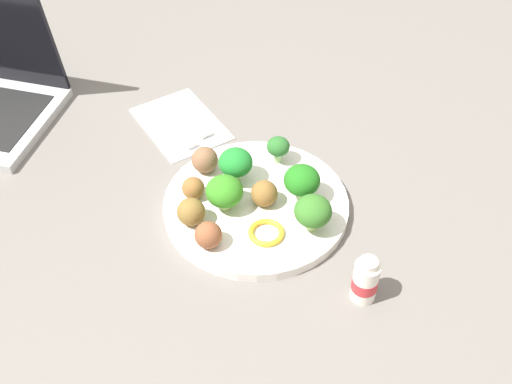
{
  "coord_description": "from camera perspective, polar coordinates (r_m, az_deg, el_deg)",
  "views": [
    {
      "loc": [
        0.56,
        -0.38,
        0.71
      ],
      "look_at": [
        0.0,
        0.0,
        0.04
      ],
      "focal_mm": 45.36,
      "sensor_mm": 36.0,
      "label": 1
    }
  ],
  "objects": [
    {
      "name": "broccoli_floret_center",
      "position": [
        0.91,
        5.05,
        -1.71
      ],
      "size": [
        0.05,
        0.05,
        0.06
      ],
      "color": "#ABCF74",
      "rests_on": "plate"
    },
    {
      "name": "napkin",
      "position": [
        1.14,
        -6.67,
        6.04
      ],
      "size": [
        0.17,
        0.13,
        0.01
      ],
      "primitive_type": "cube",
      "rotation": [
        0.0,
        0.0,
        -0.03
      ],
      "color": "white",
      "rests_on": "ground_plane"
    },
    {
      "name": "fork",
      "position": [
        1.14,
        -5.68,
        6.35
      ],
      "size": [
        0.12,
        0.02,
        0.01
      ],
      "color": "silver",
      "rests_on": "napkin"
    },
    {
      "name": "meatball_front_left",
      "position": [
        0.9,
        -4.23,
        -3.8
      ],
      "size": [
        0.04,
        0.04,
        0.04
      ],
      "primitive_type": "sphere",
      "color": "brown",
      "rests_on": "plate"
    },
    {
      "name": "meatball_center",
      "position": [
        0.93,
        -5.74,
        -1.76
      ],
      "size": [
        0.04,
        0.04,
        0.04
      ],
      "primitive_type": "sphere",
      "color": "brown",
      "rests_on": "plate"
    },
    {
      "name": "knife",
      "position": [
        1.13,
        -7.31,
        5.74
      ],
      "size": [
        0.15,
        0.02,
        0.01
      ],
      "color": "white",
      "rests_on": "napkin"
    },
    {
      "name": "broccoli_floret_near_rim",
      "position": [
        0.94,
        -2.81,
        0.03
      ],
      "size": [
        0.06,
        0.06,
        0.06
      ],
      "color": "#A3BC73",
      "rests_on": "plate"
    },
    {
      "name": "broccoli_floret_far_rim",
      "position": [
        1.02,
        1.97,
        3.98
      ],
      "size": [
        0.04,
        0.04,
        0.05
      ],
      "color": "#9DC781",
      "rests_on": "plate"
    },
    {
      "name": "plate",
      "position": [
        0.98,
        0.0,
        -1.16
      ],
      "size": [
        0.28,
        0.28,
        0.02
      ],
      "primitive_type": "cylinder",
      "color": "white",
      "rests_on": "ground_plane"
    },
    {
      "name": "ground_plane",
      "position": [
        0.98,
        0.0,
        -1.49
      ],
      "size": [
        4.0,
        4.0,
        0.0
      ],
      "primitive_type": "plane",
      "color": "slate"
    },
    {
      "name": "broccoli_floret_front_left",
      "position": [
        0.96,
        4.07,
        1.02
      ],
      "size": [
        0.05,
        0.05,
        0.06
      ],
      "color": "#9BB97B",
      "rests_on": "plate"
    },
    {
      "name": "meatball_mid_left",
      "position": [
        0.97,
        -5.56,
        0.35
      ],
      "size": [
        0.03,
        0.03,
        0.03
      ],
      "primitive_type": "sphere",
      "color": "brown",
      "rests_on": "plate"
    },
    {
      "name": "meatball_back_left",
      "position": [
        1.01,
        -4.54,
        2.85
      ],
      "size": [
        0.04,
        0.04,
        0.04
      ],
      "primitive_type": "sphere",
      "color": "brown",
      "rests_on": "plate"
    },
    {
      "name": "pepper_ring_front_left",
      "position": [
        0.93,
        0.9,
        -3.6
      ],
      "size": [
        0.06,
        0.06,
        0.01
      ],
      "primitive_type": "torus",
      "rotation": [
        0.0,
        0.0,
        1.65
      ],
      "color": "gold",
      "rests_on": "plate"
    },
    {
      "name": "broccoli_floret_front_right",
      "position": [
        0.98,
        -1.69,
        2.65
      ],
      "size": [
        0.05,
        0.05,
        0.06
      ],
      "color": "#92C068",
      "rests_on": "plate"
    },
    {
      "name": "meatball_mid_right",
      "position": [
        0.96,
        0.73,
        -0.12
      ],
      "size": [
        0.04,
        0.04,
        0.04
      ],
      "primitive_type": "sphere",
      "color": "brown",
      "rests_on": "plate"
    },
    {
      "name": "yogurt_bottle",
      "position": [
        0.87,
        9.6,
        -7.72
      ],
      "size": [
        0.04,
        0.04,
        0.07
      ],
      "color": "white",
      "rests_on": "ground_plane"
    }
  ]
}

